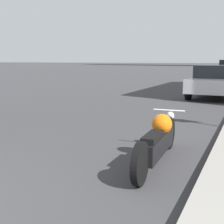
# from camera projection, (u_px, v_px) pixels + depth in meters

# --- Properties ---
(motorcycle) EXTENTS (0.62, 2.71, 0.83)m
(motorcycle) POSITION_uv_depth(u_px,v_px,m) (158.00, 140.00, 5.42)
(motorcycle) COLOR black
(motorcycle) RESTS_ON ground_plane
(parked_car_silver) EXTENTS (2.07, 4.44, 1.55)m
(parked_car_silver) POSITION_uv_depth(u_px,v_px,m) (214.00, 81.00, 14.79)
(parked_car_silver) COLOR #BCBCC1
(parked_car_silver) RESTS_ON ground_plane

